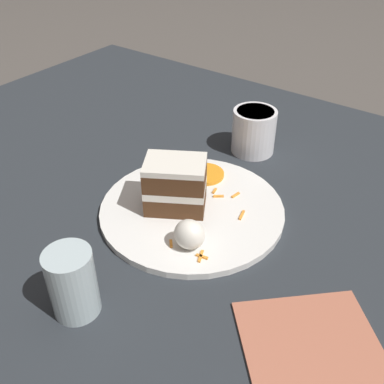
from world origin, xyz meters
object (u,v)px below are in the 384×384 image
at_px(coffee_mug, 254,130).
at_px(menu_card, 325,381).
at_px(plate, 192,209).
at_px(orange_garnish, 207,175).
at_px(cream_dollop, 189,234).
at_px(drinking_glass, 73,287).
at_px(cake_slice, 175,185).

xyz_separation_m(coffee_mug, menu_card, (0.32, -0.39, -0.05)).
distance_m(plate, orange_garnish, 0.09).
bearing_deg(cream_dollop, coffee_mug, 102.98).
bearing_deg(orange_garnish, coffee_mug, 84.81).
relative_size(plate, drinking_glass, 3.15).
bearing_deg(drinking_glass, cake_slice, 95.09).
distance_m(orange_garnish, drinking_glass, 0.34).
xyz_separation_m(drinking_glass, menu_card, (0.30, 0.09, -0.04)).
bearing_deg(plate, drinking_glass, -90.37).
height_order(cream_dollop, orange_garnish, cream_dollop).
distance_m(cream_dollop, orange_garnish, 0.19).
relative_size(coffee_mug, menu_card, 0.36).
height_order(orange_garnish, menu_card, orange_garnish).
distance_m(plate, drinking_glass, 0.25).
xyz_separation_m(cake_slice, menu_card, (0.32, -0.14, -0.05)).
bearing_deg(drinking_glass, orange_garnish, 95.16).
bearing_deg(drinking_glass, menu_card, 16.98).
distance_m(plate, coffee_mug, 0.23).
distance_m(cake_slice, cream_dollop, 0.10).
height_order(cake_slice, drinking_glass, cake_slice).
xyz_separation_m(cake_slice, orange_garnish, (-0.01, 0.10, -0.04)).
bearing_deg(cake_slice, menu_card, 35.50).
distance_m(drinking_glass, menu_card, 0.31).
relative_size(drinking_glass, coffee_mug, 1.09).
relative_size(orange_garnish, coffee_mug, 0.76).
bearing_deg(orange_garnish, cream_dollop, -63.14).
xyz_separation_m(plate, cake_slice, (-0.02, -0.01, 0.05)).
height_order(plate, menu_card, plate).
xyz_separation_m(orange_garnish, drinking_glass, (0.03, -0.33, 0.03)).
height_order(plate, orange_garnish, orange_garnish).
xyz_separation_m(orange_garnish, menu_card, (0.33, -0.24, -0.01)).
distance_m(orange_garnish, menu_card, 0.41).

